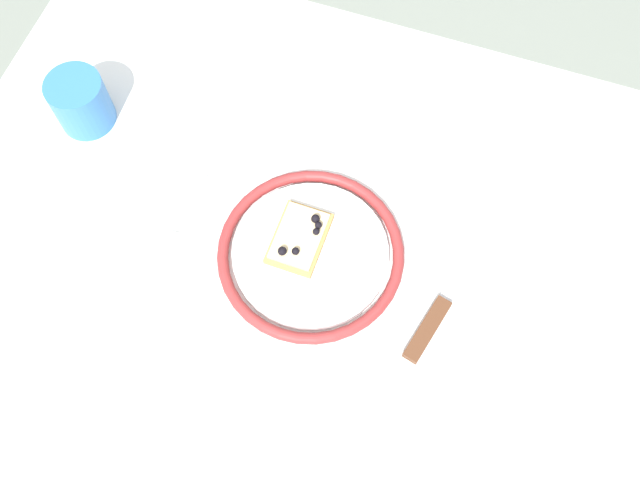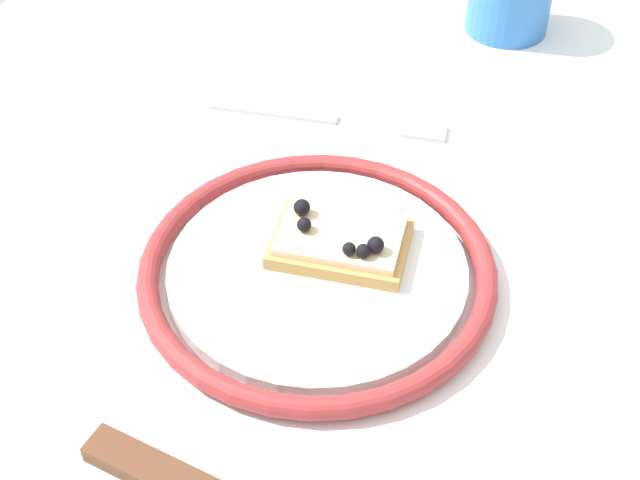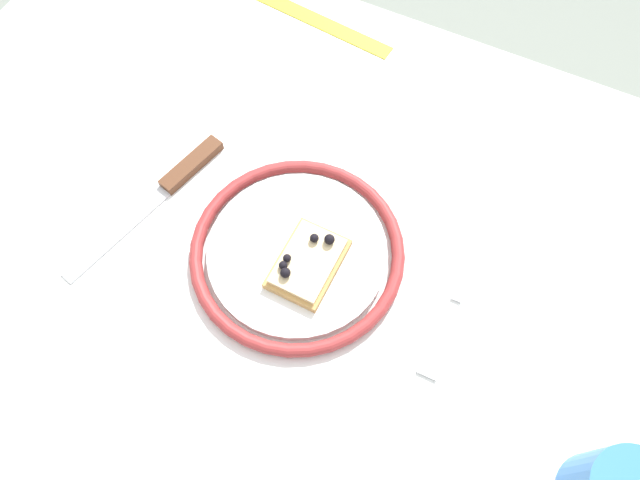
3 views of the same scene
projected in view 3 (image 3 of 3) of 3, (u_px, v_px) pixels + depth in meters
name	position (u px, v px, depth m)	size (l,w,h in m)	color
ground_plane	(301.00, 384.00, 1.31)	(6.00, 6.00, 0.00)	gray
dining_table	(287.00, 279.00, 0.74)	(1.08, 0.80, 0.73)	white
plate	(299.00, 249.00, 0.64)	(0.24, 0.24, 0.02)	white
pizza_slice_near	(308.00, 262.00, 0.62)	(0.06, 0.09, 0.03)	tan
knife	(172.00, 182.00, 0.68)	(0.08, 0.24, 0.01)	silver
fork	(458.00, 296.00, 0.62)	(0.02, 0.20, 0.00)	#BEBEBE
measuring_tape	(295.00, 10.00, 0.82)	(0.31, 0.02, 0.00)	yellow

